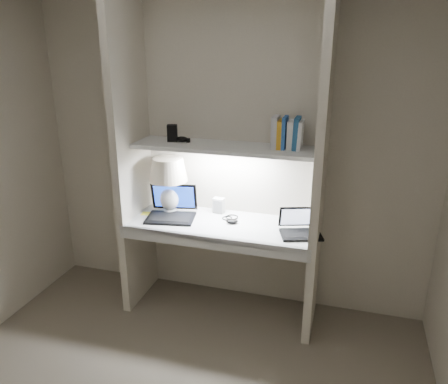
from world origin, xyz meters
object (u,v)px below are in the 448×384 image
at_px(laptop_netbook, 300,228).
at_px(book_row, 287,134).
at_px(table_lamp, 168,176).
at_px(laptop_main, 172,210).
at_px(speaker, 219,205).

distance_m(laptop_netbook, book_row, 0.70).
xyz_separation_m(table_lamp, book_row, (0.94, 0.04, 0.40)).
bearing_deg(laptop_main, laptop_netbook, -12.40).
relative_size(laptop_netbook, book_row, 1.52).
bearing_deg(laptop_netbook, laptop_main, 159.38).
bearing_deg(table_lamp, book_row, 2.26).
distance_m(table_lamp, laptop_netbook, 1.13).
distance_m(laptop_main, laptop_netbook, 1.03).
height_order(laptop_netbook, speaker, laptop_netbook).
height_order(table_lamp, laptop_main, table_lamp).
bearing_deg(speaker, laptop_netbook, -11.22).
relative_size(laptop_main, speaker, 3.36).
xyz_separation_m(table_lamp, speaker, (0.40, 0.10, -0.25)).
height_order(speaker, book_row, book_row).
xyz_separation_m(laptop_netbook, speaker, (-0.69, 0.22, 0.02)).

